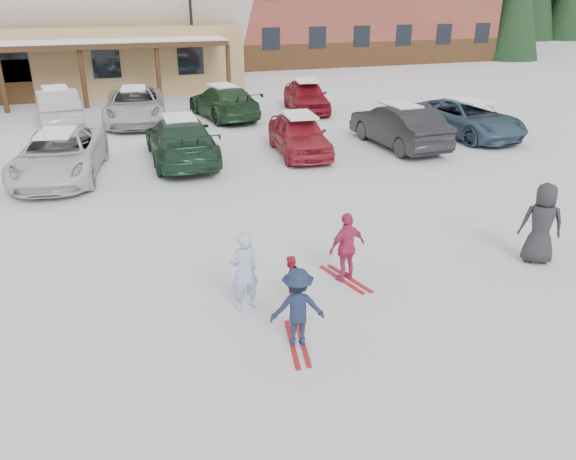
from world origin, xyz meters
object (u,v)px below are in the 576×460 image
object	(u,v)px
parked_car_4	(299,134)
child_magenta	(347,247)
toddler_red	(290,278)
parked_car_3	(181,140)
adult_skier	(244,272)
parked_car_6	(467,118)
parked_car_10	(135,105)
parked_car_2	(60,155)
parked_car_9	(57,106)
child_navy	(298,308)
bystander_dark	(542,224)
lamp_post	(191,22)
parked_car_11	(224,102)
parked_car_12	(306,96)
parked_car_5	(399,126)

from	to	relation	value
parked_car_4	child_magenta	bearing A→B (deg)	-98.61
toddler_red	parked_car_3	size ratio (longest dim) A/B	0.17
adult_skier	parked_car_6	bearing A→B (deg)	-151.66
toddler_red	parked_car_10	size ratio (longest dim) A/B	0.17
parked_car_2	parked_car_6	bearing A→B (deg)	10.80
parked_car_3	parked_car_9	size ratio (longest dim) A/B	1.11
child_navy	parked_car_10	size ratio (longest dim) A/B	0.26
child_navy	bystander_dark	world-z (taller)	bystander_dark
lamp_post	parked_car_6	distance (m)	16.30
parked_car_2	parked_car_10	bearing A→B (deg)	77.22
lamp_post	parked_car_4	xyz separation A→B (m)	(1.30, -13.99, -3.06)
parked_car_11	parked_car_12	size ratio (longest dim) A/B	1.16
parked_car_6	lamp_post	bearing A→B (deg)	114.97
child_navy	parked_car_2	distance (m)	11.50
parked_car_6	bystander_dark	bearing A→B (deg)	-124.43
bystander_dark	parked_car_10	xyz separation A→B (m)	(-7.10, 16.82, -0.13)
toddler_red	child_magenta	xyz separation A→B (m)	(1.32, 0.39, 0.27)
toddler_red	parked_car_6	bearing A→B (deg)	-169.19
child_magenta	parked_car_12	xyz separation A→B (m)	(5.07, 16.22, 0.01)
lamp_post	child_magenta	distance (m)	23.41
toddler_red	parked_car_9	size ratio (longest dim) A/B	0.19
parked_car_4	parked_car_10	distance (m)	8.73
adult_skier	child_navy	world-z (taller)	adult_skier
child_navy	bystander_dark	xyz separation A→B (m)	(5.90, 1.28, 0.19)
toddler_red	parked_car_11	xyz separation A→B (m)	(2.34, 16.43, 0.27)
lamp_post	parked_car_10	distance (m)	8.44
parked_car_11	bystander_dark	bearing A→B (deg)	92.29
parked_car_6	adult_skier	bearing A→B (deg)	-146.38
parked_car_5	parked_car_12	bearing A→B (deg)	-85.05
parked_car_10	parked_car_9	bearing A→B (deg)	171.18
child_navy	parked_car_11	distance (m)	18.04
parked_car_9	adult_skier	bearing A→B (deg)	95.15
parked_car_4	parked_car_12	bearing A→B (deg)	73.09
adult_skier	parked_car_10	bearing A→B (deg)	-100.23
parked_car_5	parked_car_6	size ratio (longest dim) A/B	0.94
adult_skier	parked_car_6	distance (m)	15.43
child_magenta	parked_car_3	xyz separation A→B (m)	(-1.86, 9.57, 0.03)
child_magenta	parked_car_6	bearing A→B (deg)	-149.38
parked_car_12	parked_car_2	bearing A→B (deg)	-137.33
child_navy	parked_car_11	xyz separation A→B (m)	(2.68, 17.84, 0.03)
adult_skier	bystander_dark	xyz separation A→B (m)	(6.45, -0.08, 0.12)
parked_car_3	parked_car_4	distance (m)	4.12
parked_car_5	parked_car_11	bearing A→B (deg)	-57.22
parked_car_4	parked_car_6	world-z (taller)	same
lamp_post	parked_car_3	world-z (taller)	lamp_post
child_navy	parked_car_4	world-z (taller)	parked_car_4
bystander_dark	parked_car_11	bearing A→B (deg)	-47.97
child_magenta	parked_car_5	xyz separation A→B (m)	(6.07, 9.02, 0.06)
toddler_red	child_magenta	world-z (taller)	child_magenta
parked_car_2	parked_car_10	xyz separation A→B (m)	(2.82, 7.32, 0.04)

